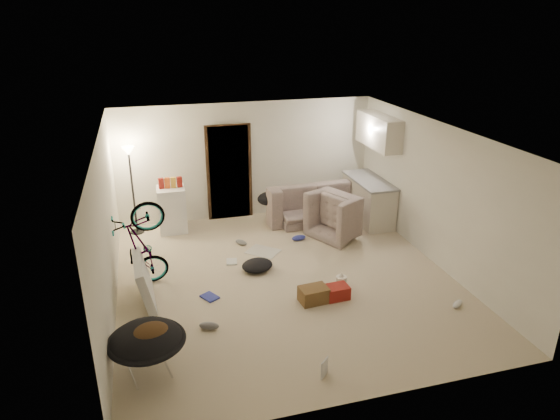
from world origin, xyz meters
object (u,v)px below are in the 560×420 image
object	(u,v)px
juicer	(341,281)
mini_fridge	(172,209)
kitchen_counter	(368,201)
drink_case_a	(314,295)
saucer_chair	(147,347)
bicycle	(143,264)
floor_lamp	(131,171)
armchair	(344,218)
drink_case_b	(337,292)
sofa	(312,204)
tv_box	(144,280)

from	to	relation	value
juicer	mini_fridge	bearing A→B (deg)	129.16
kitchen_counter	drink_case_a	xyz separation A→B (m)	(-2.21, -2.82, -0.32)
saucer_chair	juicer	distance (m)	3.40
bicycle	saucer_chair	xyz separation A→B (m)	(0.00, -2.22, -0.00)
floor_lamp	juicer	bearing A→B (deg)	-44.44
armchair	bicycle	world-z (taller)	bicycle
bicycle	saucer_chair	distance (m)	2.22
kitchen_counter	armchair	xyz separation A→B (m)	(-0.76, -0.52, -0.11)
drink_case_b	mini_fridge	bearing A→B (deg)	120.61
kitchen_counter	saucer_chair	world-z (taller)	kitchen_counter
armchair	drink_case_b	size ratio (longest dim) A/B	2.79
floor_lamp	kitchen_counter	size ratio (longest dim) A/B	1.21
juicer	drink_case_a	bearing A→B (deg)	-151.50
armchair	drink_case_b	xyz separation A→B (m)	(-1.06, -2.30, -0.23)
drink_case_b	drink_case_a	bearing A→B (deg)	176.92
bicycle	drink_case_b	world-z (taller)	bicycle
bicycle	drink_case_b	bearing A→B (deg)	-115.62
sofa	floor_lamp	bearing A→B (deg)	-6.14
sofa	juicer	bearing A→B (deg)	77.13
saucer_chair	drink_case_a	bearing A→B (deg)	22.20
kitchen_counter	tv_box	size ratio (longest dim) A/B	1.41
mini_fridge	tv_box	distance (m)	2.70
juicer	bicycle	bearing A→B (deg)	164.33
armchair	drink_case_b	world-z (taller)	armchair
floor_lamp	sofa	bearing A→B (deg)	-3.08
sofa	mini_fridge	world-z (taller)	mini_fridge
kitchen_counter	drink_case_b	size ratio (longest dim) A/B	4.07
drink_case_a	juicer	bearing A→B (deg)	23.05
drink_case_a	juicer	distance (m)	0.67
mini_fridge	juicer	distance (m)	3.95
tv_box	armchair	bearing A→B (deg)	18.92
mini_fridge	armchair	bearing A→B (deg)	-16.74
floor_lamp	tv_box	xyz separation A→B (m)	(0.10, -2.72, -0.96)
saucer_chair	tv_box	world-z (taller)	tv_box
sofa	mini_fridge	distance (m)	3.00
floor_lamp	saucer_chair	distance (m)	4.59
bicycle	juicer	bearing A→B (deg)	-108.98
bicycle	drink_case_b	size ratio (longest dim) A/B	4.20
sofa	tv_box	bearing A→B (deg)	31.77
bicycle	drink_case_a	bearing A→B (deg)	-118.68
floor_lamp	tv_box	world-z (taller)	floor_lamp
saucer_chair	drink_case_a	xyz separation A→B (m)	(2.52, 1.03, -0.28)
kitchen_counter	sofa	world-z (taller)	kitchen_counter
floor_lamp	juicer	world-z (taller)	floor_lamp
armchair	tv_box	distance (m)	4.26
armchair	drink_case_a	bearing A→B (deg)	121.54
drink_case_a	drink_case_b	world-z (taller)	drink_case_a
kitchen_counter	mini_fridge	bearing A→B (deg)	172.36
saucer_chair	drink_case_a	size ratio (longest dim) A/B	2.21
mini_fridge	drink_case_b	xyz separation A→B (m)	(2.28, -3.37, -0.36)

